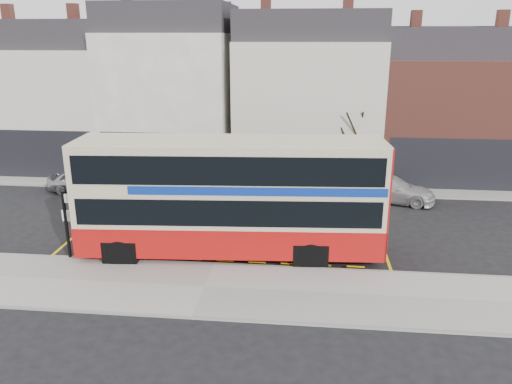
# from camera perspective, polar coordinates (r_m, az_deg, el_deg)

# --- Properties ---
(ground) EXTENTS (120.00, 120.00, 0.00)m
(ground) POSITION_cam_1_polar(r_m,az_deg,el_deg) (20.60, -4.60, -8.05)
(ground) COLOR black
(ground) RESTS_ON ground
(pavement) EXTENTS (40.00, 4.00, 0.15)m
(pavement) POSITION_cam_1_polar(r_m,az_deg,el_deg) (18.55, -5.90, -10.87)
(pavement) COLOR #A19E99
(pavement) RESTS_ON ground
(kerb) EXTENTS (40.00, 0.15, 0.15)m
(kerb) POSITION_cam_1_polar(r_m,az_deg,el_deg) (20.23, -4.80, -8.31)
(kerb) COLOR gray
(kerb) RESTS_ON ground
(far_pavement) EXTENTS (50.00, 3.00, 0.15)m
(far_pavement) POSITION_cam_1_polar(r_m,az_deg,el_deg) (30.75, -0.93, 0.86)
(far_pavement) COLOR #A19E99
(far_pavement) RESTS_ON ground
(road_markings) EXTENTS (14.00, 3.40, 0.01)m
(road_markings) POSITION_cam_1_polar(r_m,az_deg,el_deg) (22.03, -3.85, -6.27)
(road_markings) COLOR yellow
(road_markings) RESTS_ON ground
(terrace_far_left) EXTENTS (8.00, 8.01, 10.80)m
(terrace_far_left) POSITION_cam_1_polar(r_m,az_deg,el_deg) (37.58, -21.43, 10.11)
(terrace_far_left) COLOR beige
(terrace_far_left) RESTS_ON ground
(terrace_left) EXTENTS (8.00, 8.01, 11.80)m
(terrace_left) POSITION_cam_1_polar(r_m,az_deg,el_deg) (34.64, -9.43, 11.36)
(terrace_left) COLOR white
(terrace_left) RESTS_ON ground
(terrace_green_shop) EXTENTS (9.00, 8.01, 11.30)m
(terrace_green_shop) POSITION_cam_1_polar(r_m,az_deg,el_deg) (33.46, 5.92, 10.87)
(terrace_green_shop) COLOR beige
(terrace_green_shop) RESTS_ON ground
(terrace_right) EXTENTS (9.00, 8.01, 10.30)m
(terrace_right) POSITION_cam_1_polar(r_m,az_deg,el_deg) (34.70, 21.12, 9.21)
(terrace_right) COLOR brown
(terrace_right) RESTS_ON ground
(double_decker_bus) EXTENTS (12.48, 3.64, 4.92)m
(double_decker_bus) POSITION_cam_1_polar(r_m,az_deg,el_deg) (20.35, -2.82, -0.49)
(double_decker_bus) COLOR beige
(double_decker_bus) RESTS_ON ground
(bus_stop_post) EXTENTS (0.70, 0.12, 2.83)m
(bus_stop_post) POSITION_cam_1_polar(r_m,az_deg,el_deg) (21.40, -20.78, -2.80)
(bus_stop_post) COLOR black
(bus_stop_post) RESTS_ON pavement
(car_silver) EXTENTS (4.04, 1.75, 1.36)m
(car_silver) POSITION_cam_1_polar(r_m,az_deg,el_deg) (31.12, -19.18, 1.23)
(car_silver) COLOR #A3A2A7
(car_silver) RESTS_ON ground
(car_grey) EXTENTS (4.28, 2.47, 1.33)m
(car_grey) POSITION_cam_1_polar(r_m,az_deg,el_deg) (28.09, -2.02, 0.50)
(car_grey) COLOR #46484E
(car_grey) RESTS_ON ground
(car_white) EXTENTS (5.23, 3.21, 1.41)m
(car_white) POSITION_cam_1_polar(r_m,az_deg,el_deg) (28.71, 15.05, 0.35)
(car_white) COLOR silver
(car_white) RESTS_ON ground
(street_tree_right) EXTENTS (2.77, 2.77, 5.98)m
(street_tree_right) POSITION_cam_1_polar(r_m,az_deg,el_deg) (30.31, 10.60, 8.09)
(street_tree_right) COLOR black
(street_tree_right) RESTS_ON ground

